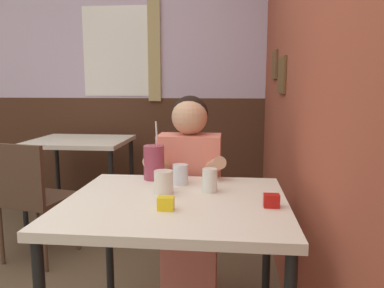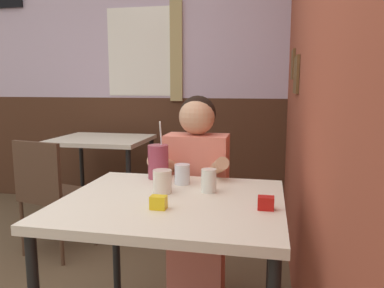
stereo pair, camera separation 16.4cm
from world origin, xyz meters
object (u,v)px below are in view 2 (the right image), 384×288
(main_table, at_px, (172,217))
(person_seated, at_px, (197,197))
(background_table, at_px, (102,148))
(chair_near_window, at_px, (50,189))
(cocktail_pitcher, at_px, (158,162))

(main_table, height_order, person_seated, person_seated)
(background_table, height_order, chair_near_window, chair_near_window)
(main_table, height_order, cocktail_pitcher, cocktail_pitcher)
(background_table, relative_size, chair_near_window, 0.96)
(chair_near_window, bearing_deg, person_seated, -5.08)
(chair_near_window, bearing_deg, background_table, 97.06)
(background_table, height_order, person_seated, person_seated)
(main_table, relative_size, person_seated, 0.77)
(cocktail_pitcher, bearing_deg, main_table, -64.21)
(chair_near_window, relative_size, person_seated, 0.73)
(person_seated, bearing_deg, chair_near_window, 162.83)
(main_table, distance_m, chair_near_window, 1.46)
(background_table, xyz_separation_m, person_seated, (1.07, -1.07, -0.06))
(background_table, xyz_separation_m, cocktail_pitcher, (0.92, -1.30, 0.17))
(chair_near_window, xyz_separation_m, cocktail_pitcher, (0.98, -0.58, 0.35))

